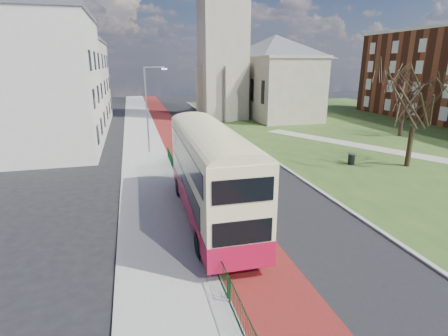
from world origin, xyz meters
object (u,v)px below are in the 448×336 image
object	(u,v)px
streetlamp	(148,106)
litter_bin	(351,159)
bus	(210,171)
winter_tree_near	(418,92)
winter_tree_far	(406,91)

from	to	relation	value
streetlamp	litter_bin	distance (m)	18.84
bus	litter_bin	size ratio (longest dim) A/B	12.48
streetlamp	winter_tree_near	bearing A→B (deg)	-25.86
winter_tree_far	winter_tree_near	bearing A→B (deg)	-128.23
winter_tree_near	winter_tree_far	xyz separation A→B (m)	(8.56, 10.87, -0.92)
winter_tree_near	litter_bin	distance (m)	7.30
winter_tree_far	litter_bin	world-z (taller)	winter_tree_far
streetlamp	winter_tree_near	xyz separation A→B (m)	(20.66, -10.01, 1.62)
litter_bin	winter_tree_near	bearing A→B (deg)	-20.97
bus	winter_tree_far	distance (m)	31.85
bus	winter_tree_far	size ratio (longest dim) A/B	1.59
bus	winter_tree_far	world-z (taller)	winter_tree_far
bus	litter_bin	distance (m)	16.18
winter_tree_near	litter_bin	size ratio (longest dim) A/B	9.21
bus	winter_tree_near	size ratio (longest dim) A/B	1.36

